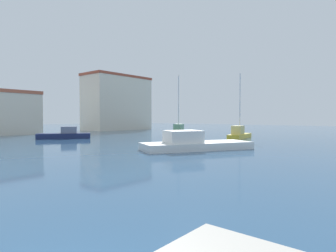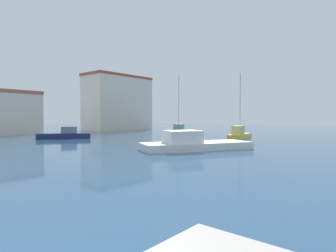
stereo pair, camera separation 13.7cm
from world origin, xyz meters
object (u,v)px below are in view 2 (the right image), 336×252
motorboat_white_inner_mooring (193,143)px  sailboat_yellow_near_pier (239,134)px  sailboat_green_distant_north (179,132)px  motorboat_navy_behind_lamppost (65,135)px

motorboat_white_inner_mooring → sailboat_yellow_near_pier: bearing=11.1°
sailboat_yellow_near_pier → sailboat_green_distant_north: (-1.62, 8.28, -0.04)m
sailboat_yellow_near_pier → sailboat_green_distant_north: bearing=101.1°
motorboat_white_inner_mooring → motorboat_navy_behind_lamppost: bearing=90.8°
sailboat_green_distant_north → motorboat_white_inner_mooring: sailboat_green_distant_north is taller
sailboat_yellow_near_pier → motorboat_white_inner_mooring: sailboat_yellow_near_pier is taller
motorboat_navy_behind_lamppost → sailboat_green_distant_north: sailboat_green_distant_north is taller
motorboat_navy_behind_lamppost → sailboat_green_distant_north: 14.82m
sailboat_green_distant_north → motorboat_white_inner_mooring: size_ratio=0.91×
sailboat_yellow_near_pier → motorboat_navy_behind_lamppost: sailboat_yellow_near_pier is taller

